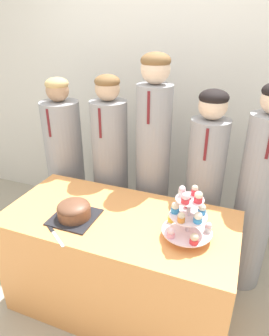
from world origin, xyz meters
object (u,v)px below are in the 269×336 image
object	(u,v)px
student_1	(111,174)
student_2	(153,170)
student_0	(66,170)
round_cake	(74,210)
student_4	(256,199)
student_3	(203,192)
cupcake_stand	(188,216)
cake_knife	(53,232)

from	to	relation	value
student_1	student_2	size ratio (longest dim) A/B	0.91
student_0	round_cake	bearing A→B (deg)	-53.15
student_4	student_2	bearing A→B (deg)	180.00
student_3	student_0	bearing A→B (deg)	180.00
student_1	cupcake_stand	bearing A→B (deg)	-38.51
cake_knife	student_4	xyz separation A→B (m)	(1.09, 0.84, -0.01)
student_2	student_0	bearing A→B (deg)	180.00
student_4	cupcake_stand	bearing A→B (deg)	-120.78
cake_knife	student_0	bearing A→B (deg)	153.34
cupcake_stand	student_1	world-z (taller)	student_1
student_1	student_4	distance (m)	1.12
round_cake	student_2	distance (m)	0.73
round_cake	student_3	bearing A→B (deg)	43.99
student_2	student_3	bearing A→B (deg)	-0.00
student_1	student_2	bearing A→B (deg)	0.00
cake_knife	student_4	world-z (taller)	student_4
round_cake	student_0	distance (m)	0.84
student_4	student_3	bearing A→B (deg)	-180.00
cake_knife	cupcake_stand	world-z (taller)	cupcake_stand
cake_knife	round_cake	bearing A→B (deg)	112.05
student_1	student_2	distance (m)	0.37
cake_knife	cupcake_stand	bearing A→B (deg)	52.15
student_2	student_3	world-z (taller)	student_2
cupcake_stand	student_4	xyz separation A→B (m)	(0.36, 0.61, -0.16)
student_2	cake_knife	bearing A→B (deg)	-111.55
round_cake	student_1	size ratio (longest dim) A/B	0.18
cupcake_stand	student_0	xyz separation A→B (m)	(-1.19, 0.61, -0.21)
round_cake	cupcake_stand	distance (m)	0.70
student_2	student_4	size ratio (longest dim) A/B	1.09
cupcake_stand	student_3	distance (m)	0.63
student_1	student_3	world-z (taller)	student_1
cake_knife	student_3	distance (m)	1.11
cake_knife	student_0	world-z (taller)	student_0
student_0	student_3	xyz separation A→B (m)	(1.19, -0.00, 0.02)
student_0	student_1	distance (m)	0.43
round_cake	student_4	xyz separation A→B (m)	(1.06, 0.67, -0.06)
student_3	student_4	world-z (taller)	student_4
cupcake_stand	student_3	world-z (taller)	student_3
round_cake	student_4	bearing A→B (deg)	32.25
student_0	student_4	xyz separation A→B (m)	(1.56, -0.00, 0.05)
cake_knife	student_1	xyz separation A→B (m)	(-0.03, 0.84, -0.02)
student_2	student_4	xyz separation A→B (m)	(0.76, -0.00, -0.09)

